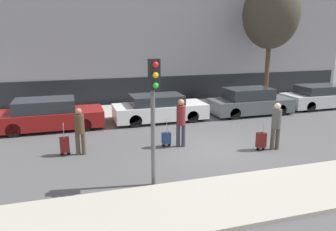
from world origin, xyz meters
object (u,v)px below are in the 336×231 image
object	(u,v)px
pedestrian_right	(276,123)
bare_tree_near_crossing	(271,14)
traffic_light	(154,98)
trolley_center	(166,138)
parked_bicycle	(254,95)
parked_car_1	(159,109)
pedestrian_center	(181,120)
parked_car_2	(250,102)
pedestrian_left	(80,129)
trolley_right	(261,140)
parked_car_3	(322,97)
trolley_left	(65,145)
parked_car_0	(49,115)

from	to	relation	value
pedestrian_right	bare_tree_near_crossing	bearing A→B (deg)	65.10
traffic_light	trolley_center	bearing A→B (deg)	67.70
pedestrian_right	parked_bicycle	xyz separation A→B (m)	(3.83, 7.69, -0.51)
parked_car_1	parked_bicycle	bearing A→B (deg)	19.84
bare_tree_near_crossing	pedestrian_center	bearing A→B (deg)	-141.04
parked_car_2	pedestrian_left	world-z (taller)	pedestrian_left
pedestrian_left	pedestrian_center	xyz separation A→B (m)	(3.67, -0.23, 0.10)
traffic_light	parked_car_2	bearing A→B (deg)	44.05
bare_tree_near_crossing	trolley_right	bearing A→B (deg)	-124.00
parked_car_3	trolley_left	bearing A→B (deg)	-165.19
pedestrian_left	pedestrian_right	bearing A→B (deg)	-3.56
pedestrian_center	traffic_light	size ratio (longest dim) A/B	0.52
parked_car_1	pedestrian_left	xyz separation A→B (m)	(-3.92, -3.68, 0.33)
pedestrian_center	pedestrian_left	bearing A→B (deg)	-165.98
trolley_right	parked_bicycle	world-z (taller)	trolley_right
parked_car_0	parked_car_1	distance (m)	5.12
parked_car_0	parked_car_2	bearing A→B (deg)	-0.78
pedestrian_left	parked_car_0	bearing A→B (deg)	116.94
pedestrian_left	bare_tree_near_crossing	size ratio (longest dim) A/B	0.23
parked_bicycle	trolley_left	bearing A→B (deg)	-151.79
trolley_right	parked_car_3	bearing A→B (deg)	35.87
pedestrian_left	pedestrian_center	distance (m)	3.68
trolley_left	trolley_right	world-z (taller)	trolley_right
bare_tree_near_crossing	parked_car_1	bearing A→B (deg)	-162.43
pedestrian_right	trolley_right	xyz separation A→B (m)	(-0.55, 0.06, -0.61)
traffic_light	bare_tree_near_crossing	distance (m)	13.64
trolley_left	trolley_center	world-z (taller)	trolley_left
parked_car_1	pedestrian_left	bearing A→B (deg)	-136.82
bare_tree_near_crossing	trolley_center	bearing A→B (deg)	-143.59
parked_car_2	pedestrian_right	size ratio (longest dim) A/B	2.47
trolley_left	traffic_light	xyz separation A→B (m)	(2.40, -3.30, 2.16)
trolley_left	pedestrian_left	bearing A→B (deg)	-9.02
trolley_left	traffic_light	world-z (taller)	traffic_light
trolley_left	parked_car_3	bearing A→B (deg)	14.81
parked_car_3	trolley_right	world-z (taller)	parked_car_3
pedestrian_right	parked_bicycle	size ratio (longest dim) A/B	0.99
trolley_left	trolley_right	bearing A→B (deg)	-12.88
trolley_right	trolley_center	bearing A→B (deg)	156.03
pedestrian_center	pedestrian_right	distance (m)	3.49
parked_car_1	parked_bicycle	world-z (taller)	parked_car_1
parked_car_1	parked_bicycle	xyz separation A→B (m)	(6.82, 2.46, -0.13)
parked_car_3	trolley_center	size ratio (longest dim) A/B	4.34
trolley_left	pedestrian_right	size ratio (longest dim) A/B	0.68
parked_car_0	parked_car_3	bearing A→B (deg)	0.50
bare_tree_near_crossing	parked_bicycle	bearing A→B (deg)	174.16
parked_car_0	traffic_light	distance (m)	7.84
trolley_left	pedestrian_center	size ratio (longest dim) A/B	0.65
pedestrian_left	parked_car_2	bearing A→B (deg)	31.11
bare_tree_near_crossing	parked_car_3	bearing A→B (deg)	-43.27
trolley_right	pedestrian_right	bearing A→B (deg)	-5.90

